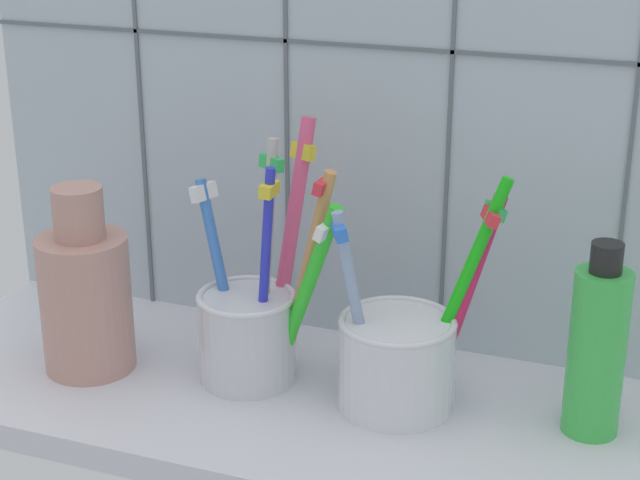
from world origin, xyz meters
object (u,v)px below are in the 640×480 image
(toothbrush_cup_left, at_px, (253,320))
(ceramic_vase, at_px, (85,295))
(toothbrush_cup_right, at_px, (400,355))
(soap_bottle, at_px, (597,349))

(toothbrush_cup_left, bearing_deg, ceramic_vase, -167.50)
(toothbrush_cup_right, bearing_deg, ceramic_vase, -173.77)
(toothbrush_cup_right, height_order, soap_bottle, toothbrush_cup_right)
(ceramic_vase, bearing_deg, toothbrush_cup_right, 6.23)
(ceramic_vase, relative_size, soap_bottle, 1.05)
(toothbrush_cup_left, distance_m, ceramic_vase, 0.13)
(toothbrush_cup_right, bearing_deg, toothbrush_cup_left, 179.13)
(toothbrush_cup_left, relative_size, soap_bottle, 1.40)
(toothbrush_cup_left, distance_m, soap_bottle, 0.24)
(toothbrush_cup_right, relative_size, ceramic_vase, 1.18)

